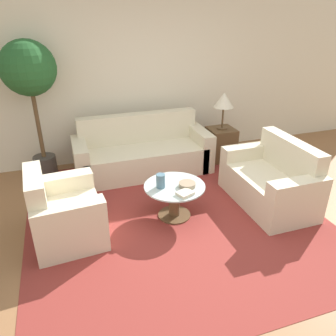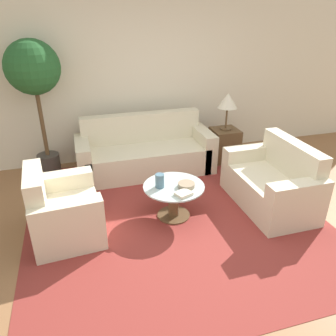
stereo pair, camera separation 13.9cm
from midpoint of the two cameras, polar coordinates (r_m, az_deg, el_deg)
ground_plane at (r=3.78m, az=4.89°, el=-12.46°), size 14.00×14.00×0.00m
wall_back at (r=5.54m, az=-5.45°, el=14.98°), size 10.00×0.06×2.60m
rug at (r=4.16m, az=0.13°, el=-8.22°), size 3.53×3.61×0.01m
sofa_main at (r=5.19m, az=-5.28°, el=2.50°), size 2.09×0.79×0.88m
armchair at (r=3.85m, az=-18.96°, el=-7.83°), size 0.79×0.94×0.84m
loveseat at (r=4.50m, az=16.87°, el=-2.45°), size 0.76×1.31×0.86m
coffee_table at (r=4.01m, az=0.14°, el=-4.98°), size 0.74×0.74×0.43m
side_table at (r=5.64m, az=8.46°, el=4.13°), size 0.43×0.43×0.55m
table_lamp at (r=5.41m, az=8.97°, el=11.43°), size 0.32×0.32×0.60m
potted_plant at (r=5.02m, az=-23.72°, el=14.29°), size 0.75×0.75×2.00m
vase at (r=3.86m, az=-2.32°, el=-2.27°), size 0.11×0.11×0.17m
bowl at (r=3.90m, az=2.34°, el=-2.93°), size 0.20×0.20×0.05m
book_stack at (r=3.74m, az=1.93°, el=-4.45°), size 0.22×0.20×0.04m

